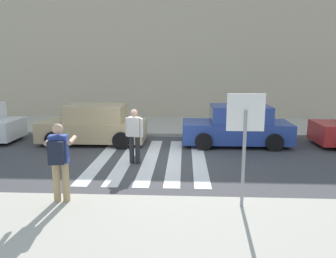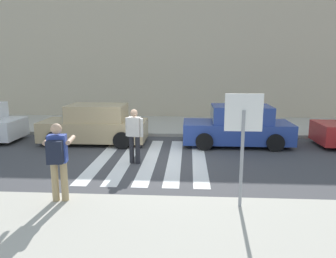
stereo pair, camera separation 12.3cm
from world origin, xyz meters
name	(u,v)px [view 1 (the left image)]	position (x,y,z in m)	size (l,w,h in m)	color
ground_plane	(150,161)	(0.00, 0.00, 0.00)	(120.00, 120.00, 0.00)	#424244
sidewalk_far	(162,125)	(0.00, 6.00, 0.07)	(60.00, 4.80, 0.14)	#B2AD9E
building_facade_far	(167,57)	(0.00, 10.40, 3.54)	(56.00, 4.00, 7.08)	beige
crosswalk_stripe_0	(103,158)	(-1.60, 0.20, 0.00)	(0.44, 5.20, 0.01)	silver
crosswalk_stripe_1	(127,158)	(-0.80, 0.20, 0.00)	(0.44, 5.20, 0.01)	silver
crosswalk_stripe_2	(151,159)	(0.00, 0.20, 0.00)	(0.44, 5.20, 0.01)	silver
crosswalk_stripe_3	(175,159)	(0.80, 0.20, 0.00)	(0.44, 5.20, 0.01)	silver
crosswalk_stripe_4	(199,159)	(1.60, 0.20, 0.00)	(0.44, 5.20, 0.01)	silver
stop_sign	(245,126)	(2.34, -3.65, 1.87)	(0.76, 0.08, 2.38)	gray
photographer_with_backpack	(59,156)	(-1.55, -3.63, 1.17)	(0.66, 0.90, 1.72)	tan
pedestrian_crossing	(134,133)	(-0.45, -0.30, 0.97)	(0.57, 0.31, 1.72)	#232328
parked_car_tan	(94,125)	(-2.45, 2.30, 0.73)	(4.10, 1.92, 1.55)	tan
parked_car_blue	(237,127)	(3.14, 2.30, 0.73)	(4.10, 1.92, 1.55)	#284293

